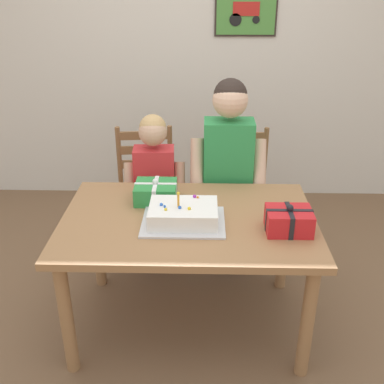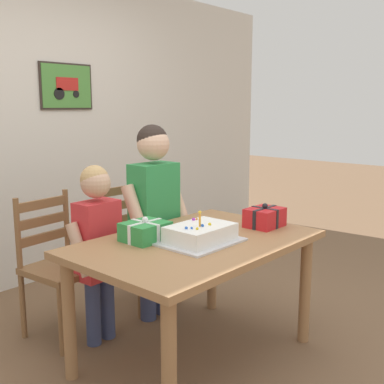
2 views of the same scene
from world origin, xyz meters
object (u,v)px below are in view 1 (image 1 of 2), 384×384
gift_box_red_large (289,221)px  birthday_cake (183,215)px  chair_right (238,192)px  chair_left (146,191)px  dining_table (188,233)px  child_younger (155,180)px  child_older (228,161)px  gift_box_beside_cake (156,192)px

gift_box_red_large → birthday_cake: bearing=172.8°
chair_right → chair_left: bearing=-180.0°
dining_table → chair_left: chair_left is taller
gift_box_red_large → child_younger: bearing=137.0°
dining_table → child_older: (0.24, 0.59, 0.20)m
birthday_cake → child_older: size_ratio=0.32×
gift_box_beside_cake → birthday_cake: bearing=-57.1°
chair_left → child_younger: (0.10, -0.28, 0.22)m
dining_table → gift_box_red_large: size_ratio=5.81×
dining_table → birthday_cake: birthday_cake is taller
dining_table → child_younger: size_ratio=1.22×
gift_box_beside_cake → chair_right: chair_right is taller
birthday_cake → chair_left: bearing=109.1°
dining_table → gift_box_red_large: (0.52, -0.12, 0.16)m
child_younger → birthday_cake: bearing=-71.3°
child_older → gift_box_beside_cake: bearing=-139.1°
chair_right → child_younger: size_ratio=0.81×
gift_box_beside_cake → chair_left: (-0.15, 0.66, -0.31)m
chair_left → gift_box_beside_cake: bearing=-77.3°
dining_table → chair_left: size_ratio=1.50×
gift_box_beside_cake → chair_right: (0.54, 0.66, -0.31)m
gift_box_red_large → chair_left: (-0.86, 0.99, -0.32)m
gift_box_red_large → gift_box_beside_cake: size_ratio=0.97×
gift_box_red_large → gift_box_beside_cake: 0.79m
birthday_cake → chair_left: chair_left is taller
chair_left → child_younger: 0.37m
child_older → child_younger: 0.50m
birthday_cake → child_older: (0.27, 0.64, 0.05)m
dining_table → gift_box_red_large: 0.56m
chair_right → gift_box_red_large: bearing=-79.8°
gift_box_beside_cake → child_older: bearing=40.9°
birthday_cake → gift_box_red_large: (0.54, -0.07, 0.01)m
gift_box_red_large → chair_left: bearing=131.1°
dining_table → gift_box_beside_cake: (-0.20, 0.21, 0.15)m
chair_left → child_older: child_older is taller
birthday_cake → chair_right: bearing=68.3°
dining_table → chair_left: bearing=111.6°
birthday_cake → gift_box_red_large: size_ratio=1.85×
gift_box_beside_cake → chair_left: 0.74m
gift_box_beside_cake → chair_left: chair_left is taller
child_older → child_younger: bearing=179.9°
chair_left → child_older: (0.58, -0.28, 0.36)m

